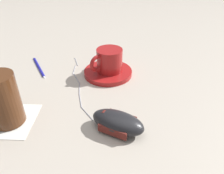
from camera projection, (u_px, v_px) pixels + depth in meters
The scene contains 8 objects.
ground_plane at pixel (67, 96), 0.55m from camera, with size 3.00×3.00×0.00m, color #B2A899.
saucer at pixel (108, 72), 0.64m from camera, with size 0.14×0.14×0.01m, color maroon.
coffee_cup at pixel (109, 60), 0.62m from camera, with size 0.08×0.09×0.07m.
computer_mouse at pixel (118, 122), 0.45m from camera, with size 0.10×0.13×0.04m.
mouse_cable at pixel (79, 83), 0.60m from camera, with size 0.31×0.08×0.00m.
napkin_under_glass at pixel (9, 120), 0.48m from camera, with size 0.11×0.11×0.00m, color silver.
drinking_glass at pixel (3, 100), 0.44m from camera, with size 0.07×0.07×0.11m, color #4C2814.
pen at pixel (39, 67), 0.67m from camera, with size 0.13×0.08×0.01m.
Camera 1 is at (-0.45, -0.11, 0.33)m, focal length 35.00 mm.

